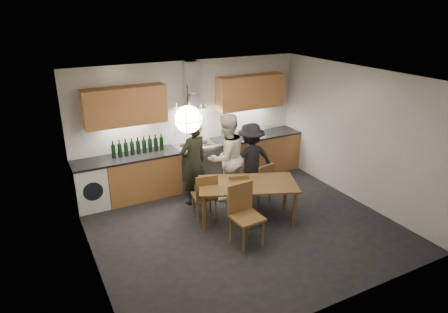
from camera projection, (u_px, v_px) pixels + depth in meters
name	position (u px, v px, depth m)	size (l,w,h in m)	color
ground	(242.00, 226.00, 7.03)	(5.00, 5.00, 0.00)	black
room_shell	(244.00, 133.00, 6.41)	(5.02, 4.52, 2.61)	white
counter_run	(198.00, 165.00, 8.49)	(5.00, 0.62, 0.90)	#C4844B
range_stove	(197.00, 165.00, 8.47)	(0.90, 0.60, 0.92)	silver
wall_fixtures	(193.00, 98.00, 8.06)	(4.30, 0.54, 1.10)	tan
pendant_lamp	(188.00, 119.00, 5.75)	(0.43, 0.43, 0.70)	black
dining_table	(247.00, 187.00, 7.01)	(1.91, 1.45, 0.72)	brown
chair_back_left	(205.00, 194.00, 7.06)	(0.46, 0.46, 0.89)	brown
chair_back_mid	(238.00, 191.00, 7.30)	(0.45, 0.45, 0.79)	brown
chair_back_right	(262.00, 181.00, 7.67)	(0.44, 0.44, 0.82)	brown
chair_front	(244.00, 210.00, 6.36)	(0.49, 0.49, 1.01)	brown
person_left	(194.00, 162.00, 7.58)	(0.61, 0.40, 1.67)	black
person_mid	(226.00, 158.00, 7.72)	(0.84, 0.66, 1.74)	white
person_right	(251.00, 159.00, 7.97)	(0.96, 0.55, 1.49)	black
mixing_bowl	(248.00, 135.00, 8.81)	(0.34, 0.34, 0.08)	#ABABAE
stock_pot	(266.00, 131.00, 9.00)	(0.21, 0.21, 0.15)	silver
wine_bottles	(138.00, 145.00, 7.78)	(1.04, 0.08, 0.34)	black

